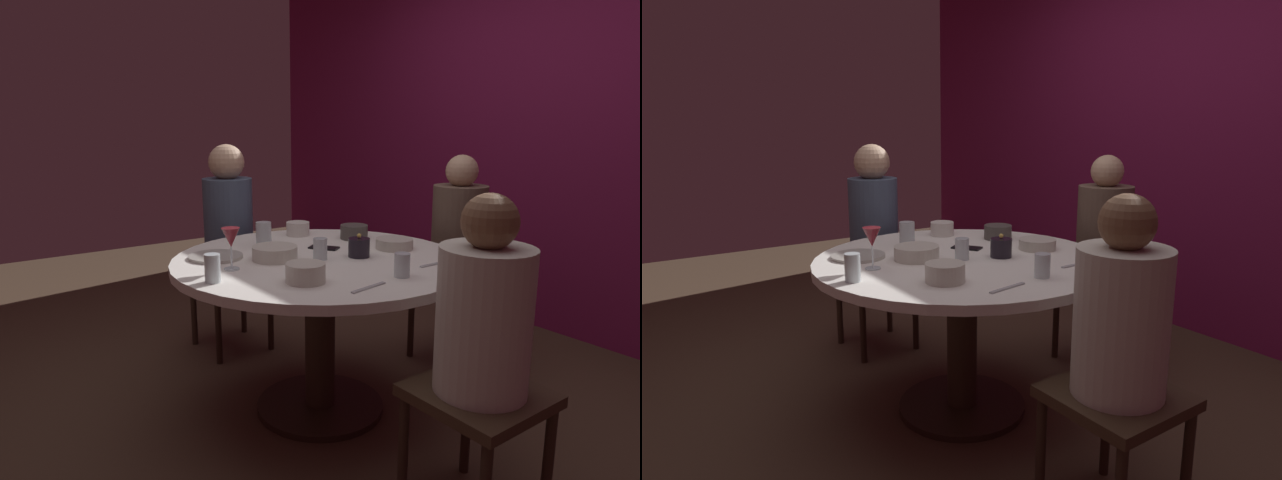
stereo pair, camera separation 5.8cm
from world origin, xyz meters
TOP-DOWN VIEW (x-y plane):
  - ground_plane at (0.00, 0.00)m, footprint 8.00×8.00m
  - back_wall at (0.00, 1.85)m, footprint 6.00×0.10m
  - dining_table at (0.00, 0.00)m, footprint 1.32×1.32m
  - seated_diner_left at (-0.90, 0.00)m, footprint 0.40×0.40m
  - seated_diner_back at (0.00, 0.95)m, footprint 0.40×0.40m
  - seated_diner_right at (0.89, 0.00)m, footprint 0.40×0.40m
  - candle_holder at (0.09, 0.15)m, footprint 0.10×0.10m
  - wine_glass at (-0.05, -0.42)m, footprint 0.08×0.08m
  - dinner_plate at (-0.26, -0.39)m, footprint 0.24×0.24m
  - cell_phone at (-0.13, 0.12)m, footprint 0.16×0.13m
  - bowl_serving_large at (0.07, 0.39)m, footprint 0.18×0.18m
  - bowl_salad_center at (0.28, -0.27)m, footprint 0.15×0.15m
  - bowl_small_white at (-0.22, 0.38)m, footprint 0.14×0.14m
  - bowl_sauce_side at (-0.47, 0.19)m, footprint 0.12×0.12m
  - bowl_rice_portion at (-0.08, -0.19)m, footprint 0.20×0.20m
  - cup_near_candle at (-0.35, -0.08)m, footprint 0.08×0.08m
  - cup_by_left_diner at (0.03, -0.02)m, footprint 0.06×0.06m
  - cup_by_right_diner at (0.08, -0.56)m, footprint 0.06×0.06m
  - cup_center_front at (0.45, 0.07)m, footprint 0.06×0.06m
  - fork_near_plate at (0.48, -0.13)m, footprint 0.04×0.18m
  - knife_near_plate at (0.39, 0.33)m, footprint 0.02×0.18m

SIDE VIEW (x-z plane):
  - ground_plane at x=0.00m, z-range 0.00..0.00m
  - dining_table at x=0.00m, z-range 0.22..0.96m
  - seated_diner_right at x=0.89m, z-range 0.13..1.26m
  - seated_diner_back at x=0.00m, z-range 0.13..1.30m
  - fork_near_plate at x=0.48m, z-range 0.74..0.75m
  - knife_near_plate at x=0.39m, z-range 0.74..0.75m
  - cell_phone at x=-0.13m, z-range 0.74..0.75m
  - seated_diner_left at x=-0.90m, z-range 0.14..1.36m
  - dinner_plate at x=-0.26m, z-range 0.74..0.76m
  - bowl_serving_large at x=0.07m, z-range 0.74..0.79m
  - bowl_rice_portion at x=-0.08m, z-range 0.74..0.81m
  - bowl_small_white at x=-0.22m, z-range 0.74..0.82m
  - bowl_sauce_side at x=-0.47m, z-range 0.74..0.82m
  - bowl_salad_center at x=0.28m, z-range 0.74..0.82m
  - candle_holder at x=0.09m, z-range 0.73..0.84m
  - cup_center_front at x=0.45m, z-range 0.74..0.84m
  - cup_by_left_diner at x=0.03m, z-range 0.74..0.84m
  - cup_by_right_diner at x=0.08m, z-range 0.74..0.85m
  - cup_near_candle at x=-0.35m, z-range 0.74..0.86m
  - wine_glass at x=-0.05m, z-range 0.78..0.96m
  - back_wall at x=0.00m, z-range 0.00..2.60m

